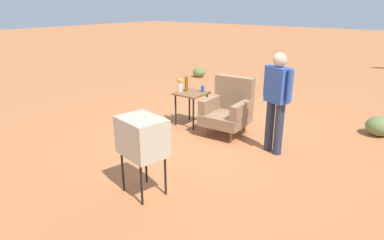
# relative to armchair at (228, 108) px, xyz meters

# --- Properties ---
(ground_plane) EXTENTS (60.00, 60.00, 0.00)m
(ground_plane) POSITION_rel_armchair_xyz_m (-0.13, -0.20, -0.50)
(ground_plane) COLOR #B76B3D
(armchair) EXTENTS (0.82, 0.83, 1.06)m
(armchair) POSITION_rel_armchair_xyz_m (0.00, 0.00, 0.00)
(armchair) COLOR brown
(armchair) RESTS_ON ground
(side_table) EXTENTS (0.56, 0.56, 0.67)m
(side_table) POSITION_rel_armchair_xyz_m (-0.85, -0.03, 0.07)
(side_table) COLOR black
(side_table) RESTS_ON ground
(tv_on_stand) EXTENTS (0.67, 0.55, 1.03)m
(tv_on_stand) POSITION_rel_armchair_xyz_m (0.28, -2.48, 0.28)
(tv_on_stand) COLOR black
(tv_on_stand) RESTS_ON ground
(person_standing) EXTENTS (0.54, 0.33, 1.64)m
(person_standing) POSITION_rel_armchair_xyz_m (1.04, -0.26, 0.44)
(person_standing) COLOR #2D3347
(person_standing) RESTS_ON ground
(soda_can_blue) EXTENTS (0.07, 0.07, 0.12)m
(soda_can_blue) POSITION_rel_armchair_xyz_m (-0.71, 0.16, 0.23)
(soda_can_blue) COLOR blue
(soda_can_blue) RESTS_ON side_table
(bottle_tall_amber) EXTENTS (0.07, 0.07, 0.30)m
(bottle_tall_amber) POSITION_rel_armchair_xyz_m (-1.01, 0.02, 0.32)
(bottle_tall_amber) COLOR brown
(bottle_tall_amber) RESTS_ON side_table
(flower_vase) EXTENTS (0.15, 0.09, 0.27)m
(flower_vase) POSITION_rel_armchair_xyz_m (-1.07, -0.11, 0.32)
(flower_vase) COLOR silver
(flower_vase) RESTS_ON side_table
(shrub_mid) EXTENTS (0.41, 0.41, 0.31)m
(shrub_mid) POSITION_rel_armchair_xyz_m (-3.51, 3.83, -0.34)
(shrub_mid) COLOR olive
(shrub_mid) RESTS_ON ground
(shrub_lone) EXTENTS (0.46, 0.46, 0.36)m
(shrub_lone) POSITION_rel_armchair_xyz_m (2.28, 1.63, -0.32)
(shrub_lone) COLOR olive
(shrub_lone) RESTS_ON ground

